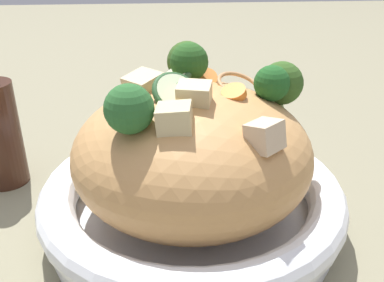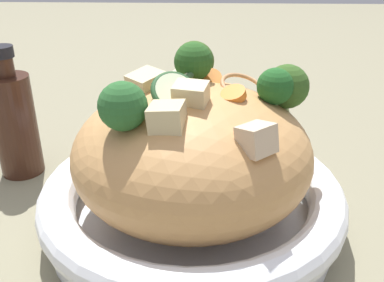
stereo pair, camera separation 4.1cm
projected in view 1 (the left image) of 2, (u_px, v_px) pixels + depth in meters
ground_plane at (192, 223)px, 0.45m from camera, size 3.00×3.00×0.00m
serving_bowl at (192, 200)px, 0.44m from camera, size 0.30×0.30×0.06m
noodle_heap at (192, 153)px, 0.42m from camera, size 0.23×0.23×0.13m
broccoli_florets at (213, 80)px, 0.41m from camera, size 0.20×0.18×0.08m
carrot_coins at (210, 91)px, 0.40m from camera, size 0.12×0.15×0.04m
zucchini_slices at (175, 88)px, 0.39m from camera, size 0.05×0.09×0.03m
chicken_chunks at (186, 106)px, 0.37m from camera, size 0.14×0.13×0.05m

